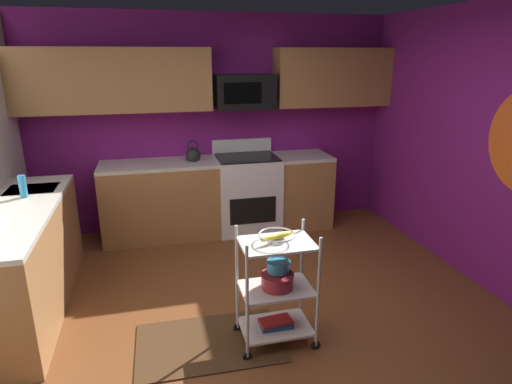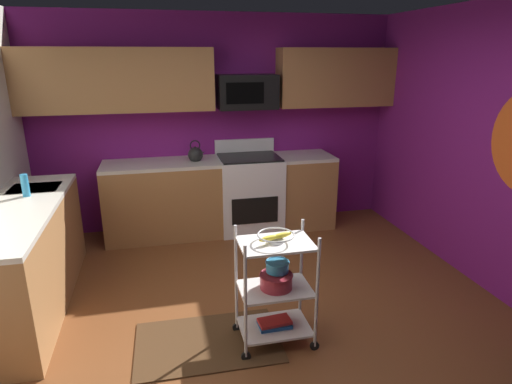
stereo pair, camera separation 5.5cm
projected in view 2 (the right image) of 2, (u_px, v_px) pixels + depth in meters
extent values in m
cube|color=brown|center=(262.00, 329.00, 3.54)|extent=(4.40, 4.80, 0.04)
cube|color=#751970|center=(217.00, 124.00, 5.39)|extent=(4.52, 0.06, 2.60)
cube|color=#9E6B3D|center=(222.00, 197.00, 5.35)|extent=(2.79, 0.60, 0.88)
cube|color=beige|center=(221.00, 161.00, 5.21)|extent=(2.79, 0.60, 0.04)
cube|color=#9E6B3D|center=(26.00, 260.00, 3.71)|extent=(0.60, 2.04, 0.88)
cube|color=beige|center=(17.00, 210.00, 3.57)|extent=(0.60, 2.04, 0.04)
cube|color=#B7BABC|center=(36.00, 196.00, 4.12)|extent=(0.44, 0.36, 0.16)
cube|color=white|center=(249.00, 194.00, 5.41)|extent=(0.76, 0.64, 0.92)
cube|color=black|center=(255.00, 211.00, 5.14)|extent=(0.56, 0.01, 0.32)
cube|color=white|center=(244.00, 146.00, 5.52)|extent=(0.76, 0.06, 0.18)
cube|color=black|center=(249.00, 157.00, 5.27)|extent=(0.72, 0.60, 0.02)
cube|color=#9E6B3D|center=(117.00, 80.00, 4.80)|extent=(2.14, 0.33, 0.70)
cube|color=#9E6B3D|center=(336.00, 77.00, 5.36)|extent=(1.46, 0.33, 0.70)
cube|color=black|center=(247.00, 92.00, 5.14)|extent=(0.70, 0.38, 0.40)
cube|color=black|center=(245.00, 93.00, 4.95)|extent=(0.44, 0.01, 0.24)
cylinder|color=silver|center=(245.00, 303.00, 3.01)|extent=(0.02, 0.02, 0.88)
cylinder|color=black|center=(246.00, 356.00, 3.14)|extent=(0.07, 0.02, 0.07)
cylinder|color=silver|center=(317.00, 294.00, 3.12)|extent=(0.02, 0.02, 0.88)
cylinder|color=black|center=(314.00, 346.00, 3.25)|extent=(0.07, 0.02, 0.07)
cylinder|color=silver|center=(236.00, 278.00, 3.34)|extent=(0.02, 0.02, 0.88)
cylinder|color=black|center=(237.00, 327.00, 3.48)|extent=(0.07, 0.02, 0.07)
cylinder|color=silver|center=(301.00, 271.00, 3.46)|extent=(0.02, 0.02, 0.88)
cylinder|color=black|center=(299.00, 318.00, 3.59)|extent=(0.07, 0.02, 0.07)
cube|color=silver|center=(274.00, 327.00, 3.34)|extent=(0.53, 0.37, 0.02)
cube|color=silver|center=(275.00, 289.00, 3.24)|extent=(0.53, 0.37, 0.02)
cube|color=silver|center=(276.00, 244.00, 3.13)|extent=(0.53, 0.37, 0.02)
torus|color=silver|center=(276.00, 235.00, 3.10)|extent=(0.27, 0.27, 0.01)
cylinder|color=silver|center=(276.00, 241.00, 3.12)|extent=(0.12, 0.12, 0.02)
ellipsoid|color=yellow|center=(282.00, 235.00, 3.13)|extent=(0.17, 0.09, 0.04)
ellipsoid|color=yellow|center=(270.00, 238.00, 3.09)|extent=(0.17, 0.09, 0.04)
cylinder|color=maroon|center=(276.00, 281.00, 3.22)|extent=(0.24, 0.24, 0.11)
torus|color=maroon|center=(276.00, 275.00, 3.20)|extent=(0.25, 0.25, 0.01)
cylinder|color=#338CBF|center=(277.00, 267.00, 3.23)|extent=(0.17, 0.17, 0.08)
torus|color=#338CBF|center=(277.00, 262.00, 3.22)|extent=(0.18, 0.18, 0.01)
cube|color=#1E4C8C|center=(275.00, 324.00, 3.33)|extent=(0.25, 0.16, 0.03)
cube|color=#B22626|center=(275.00, 321.00, 3.32)|extent=(0.26, 0.16, 0.02)
sphere|color=black|center=(195.00, 155.00, 5.11)|extent=(0.18, 0.18, 0.18)
sphere|color=black|center=(195.00, 147.00, 5.09)|extent=(0.03, 0.03, 0.03)
cone|color=black|center=(202.00, 153.00, 5.12)|extent=(0.09, 0.04, 0.06)
torus|color=black|center=(195.00, 145.00, 5.08)|extent=(0.12, 0.01, 0.12)
cylinder|color=#2D8CBF|center=(25.00, 185.00, 3.82)|extent=(0.06, 0.06, 0.20)
cube|color=#472D19|center=(208.00, 342.00, 3.34)|extent=(1.11, 0.72, 0.01)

